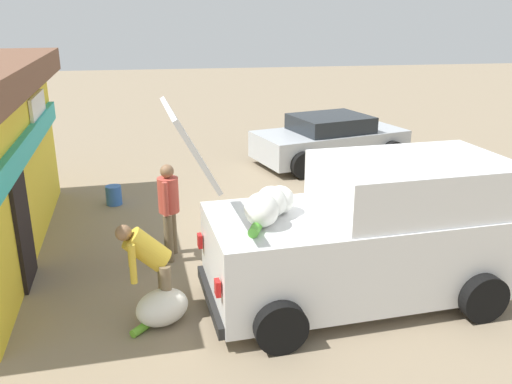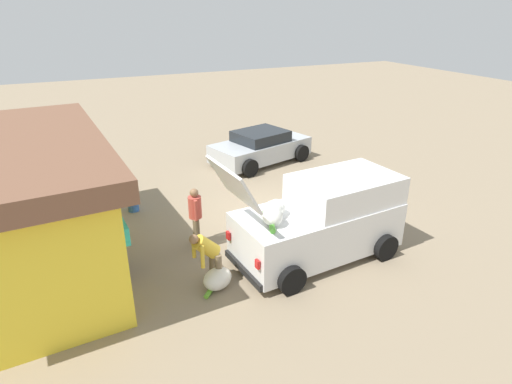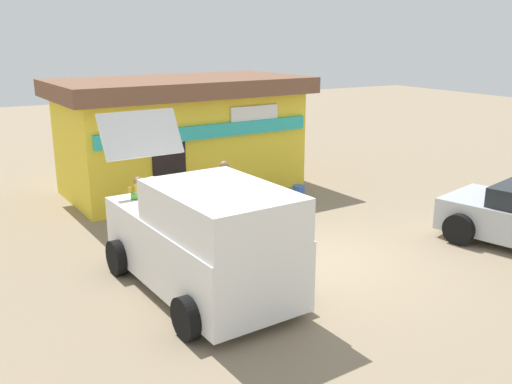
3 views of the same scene
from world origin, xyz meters
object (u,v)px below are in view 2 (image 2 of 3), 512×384
Objects in this scene: customer_bending at (208,253)px; unloaded_banana_pile at (218,279)px; storefront_bar at (25,207)px; parked_sedan at (261,147)px; paint_bucket at (133,205)px; vendor_standing at (195,213)px; delivery_van at (323,219)px.

unloaded_banana_pile is (-0.22, -0.14, -0.60)m from customer_bending.
storefront_bar is 9.52m from parked_sedan.
storefront_bar is at bearing 56.56° from customer_bending.
parked_sedan reaches higher than paint_bucket.
vendor_standing is 1.81× the size of unloaded_banana_pile.
vendor_standing is at bearing -9.04° from customer_bending.
parked_sedan is at bearing -31.85° from unloaded_banana_pile.
vendor_standing is 3.93× the size of paint_bucket.
delivery_van is at bearing -122.92° from vendor_standing.
customer_bending reaches higher than parked_sedan.
vendor_standing is 3.14m from paint_bucket.
parked_sedan is at bearing -39.66° from vendor_standing.
vendor_standing reaches higher than parked_sedan.
customer_bending is 3.30× the size of paint_bucket.
unloaded_banana_pile is at bearing 175.75° from vendor_standing.
vendor_standing is at bearing -4.25° from unloaded_banana_pile.
customer_bending is 4.73m from paint_bucket.
paint_bucket is at bearing 40.42° from delivery_van.
parked_sedan is 8.46m from customer_bending.
paint_bucket is at bearing 22.51° from vendor_standing.
customer_bending is 0.65m from unloaded_banana_pile.
paint_bucket is (2.26, -2.67, -1.44)m from storefront_bar.
vendor_standing reaches higher than customer_bending.
customer_bending is at bearing 170.96° from vendor_standing.
delivery_van is 3.50× the size of customer_bending.
storefront_bar is at bearing 55.22° from unloaded_banana_pile.
unloaded_banana_pile is at bearing 94.50° from delivery_van.
unloaded_banana_pile is at bearing 148.15° from parked_sedan.
storefront_bar reaches higher than unloaded_banana_pile.
customer_bending is (-2.35, -3.56, -0.82)m from storefront_bar.
parked_sedan is 3.20× the size of customer_bending.
storefront_bar is 4.71m from unloaded_banana_pile.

